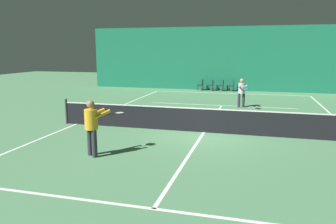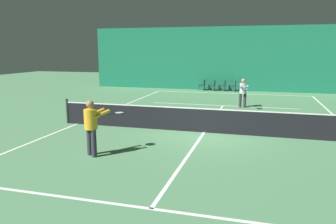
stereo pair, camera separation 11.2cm
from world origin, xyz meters
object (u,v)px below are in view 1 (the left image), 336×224
at_px(courtside_chair_1, 211,85).
at_px(courtside_chair_3, 232,85).
at_px(player_near, 93,124).
at_px(player_far, 242,91).
at_px(tennis_net, 204,119).
at_px(courtside_chair_0, 201,84).
at_px(courtside_chair_2, 222,85).

xyz_separation_m(courtside_chair_1, courtside_chair_3, (1.59, 0.00, 0.00)).
bearing_deg(player_near, courtside_chair_1, 28.40).
bearing_deg(courtside_chair_1, player_far, 20.39).
xyz_separation_m(tennis_net, player_far, (1.11, 6.10, 0.41)).
xyz_separation_m(courtside_chair_0, courtside_chair_2, (1.59, 0.00, 0.00)).
xyz_separation_m(tennis_net, courtside_chair_0, (-2.31, 13.15, -0.03)).
height_order(courtside_chair_2, courtside_chair_3, same).
bearing_deg(tennis_net, courtside_chair_0, 99.98).
bearing_deg(tennis_net, courtside_chair_2, 93.13).
height_order(tennis_net, courtside_chair_3, tennis_net).
xyz_separation_m(courtside_chair_2, courtside_chair_3, (0.80, 0.00, 0.00)).
bearing_deg(courtside_chair_3, courtside_chair_0, -90.00).
distance_m(player_near, courtside_chair_1, 16.88).
height_order(tennis_net, player_far, player_far).
distance_m(courtside_chair_0, courtside_chair_2, 1.59).
xyz_separation_m(player_far, courtside_chair_2, (-1.83, 7.06, -0.44)).
distance_m(tennis_net, courtside_chair_1, 13.24).
xyz_separation_m(player_far, courtside_chair_0, (-3.42, 7.06, -0.44)).
bearing_deg(courtside_chair_2, courtside_chair_1, -90.00).
distance_m(courtside_chair_1, courtside_chair_3, 1.59).
bearing_deg(courtside_chair_1, courtside_chair_0, -90.00).
height_order(tennis_net, courtside_chair_1, tennis_net).
bearing_deg(player_far, courtside_chair_1, -172.88).
distance_m(player_far, courtside_chair_0, 7.85).
bearing_deg(player_near, courtside_chair_2, 25.71).
relative_size(tennis_net, courtside_chair_0, 14.29).
bearing_deg(courtside_chair_2, player_near, -6.85).
relative_size(courtside_chair_1, courtside_chair_2, 1.00).
bearing_deg(tennis_net, player_near, -126.70).
bearing_deg(player_near, courtside_chair_3, 23.05).
height_order(player_far, courtside_chair_0, player_far).
distance_m(tennis_net, courtside_chair_0, 13.35).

